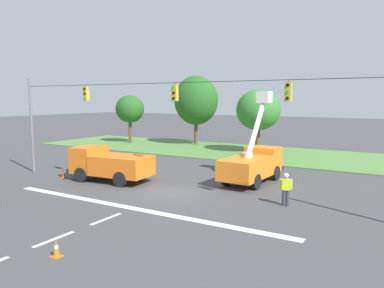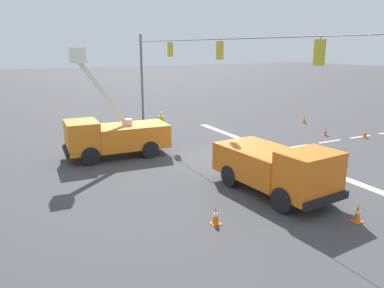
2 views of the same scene
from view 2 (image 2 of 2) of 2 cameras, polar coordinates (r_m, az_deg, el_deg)
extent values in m
plane|color=#424244|center=(21.60, 4.26, -2.17)|extent=(200.00, 200.00, 0.00)
cube|color=silver|center=(23.64, 11.91, -0.95)|extent=(17.60, 0.50, 0.01)
cube|color=silver|center=(24.91, 15.51, -0.38)|extent=(0.20, 2.00, 0.01)
cube|color=silver|center=(26.98, 20.25, 0.38)|extent=(0.20, 2.00, 0.01)
cube|color=silver|center=(29.21, 24.29, 1.03)|extent=(0.20, 2.00, 0.01)
cylinder|color=slate|center=(32.60, -7.65, 9.90)|extent=(0.20, 0.20, 7.20)
cylinder|color=black|center=(20.68, 4.61, 15.62)|extent=(26.00, 0.03, 0.03)
cylinder|color=black|center=(15.14, 19.02, 15.06)|extent=(0.02, 0.02, 0.10)
cube|color=gold|center=(15.14, 18.85, 13.06)|extent=(0.32, 0.28, 0.96)
cylinder|color=black|center=(15.25, 19.39, 14.23)|extent=(0.16, 0.05, 0.16)
cylinder|color=black|center=(15.25, 19.29, 13.03)|extent=(0.16, 0.05, 0.16)
cylinder|color=green|center=(15.26, 19.19, 11.84)|extent=(0.16, 0.05, 0.16)
cylinder|color=black|center=(20.87, 4.28, 15.48)|extent=(0.02, 0.02, 0.10)
cube|color=gold|center=(20.86, 4.25, 14.02)|extent=(0.32, 0.28, 0.96)
cylinder|color=green|center=(20.95, 4.66, 14.89)|extent=(0.16, 0.05, 0.16)
cylinder|color=black|center=(20.95, 4.64, 14.02)|extent=(0.16, 0.05, 0.16)
cylinder|color=black|center=(20.95, 4.62, 13.14)|extent=(0.16, 0.05, 0.16)
cylinder|color=black|center=(26.80, -3.36, 15.31)|extent=(0.02, 0.02, 0.10)
cube|color=gold|center=(26.80, -3.34, 14.18)|extent=(0.32, 0.28, 0.96)
cylinder|color=black|center=(26.87, -3.03, 14.86)|extent=(0.16, 0.05, 0.16)
cylinder|color=green|center=(26.87, -3.02, 14.18)|extent=(0.16, 0.05, 0.16)
cylinder|color=black|center=(26.87, -3.01, 13.50)|extent=(0.16, 0.05, 0.16)
cube|color=orange|center=(22.25, -9.05, 1.27)|extent=(2.52, 4.12, 1.31)
cube|color=orange|center=(21.67, -16.39, 1.08)|extent=(2.31, 1.83, 1.74)
cube|color=#1E2838|center=(21.54, -18.03, 1.70)|extent=(1.97, 0.20, 0.78)
cube|color=black|center=(21.76, -18.70, -1.02)|extent=(2.32, 0.28, 0.30)
cylinder|color=black|center=(20.90, -15.19, -1.81)|extent=(0.33, 1.01, 1.00)
cylinder|color=black|center=(22.94, -16.04, -0.41)|extent=(0.33, 1.01, 1.00)
cylinder|color=black|center=(21.61, -6.40, -0.83)|extent=(0.33, 1.01, 1.00)
cylinder|color=black|center=(23.59, -7.98, 0.44)|extent=(0.33, 1.01, 1.00)
cylinder|color=silver|center=(22.01, -9.85, 3.30)|extent=(0.60, 0.60, 0.36)
cube|color=white|center=(21.48, -13.31, 7.41)|extent=(0.38, 2.71, 3.87)
cube|color=white|center=(21.13, -17.07, 12.82)|extent=(0.94, 0.84, 0.80)
cube|color=orange|center=(17.23, 10.24, -2.72)|extent=(4.14, 2.79, 1.33)
cube|color=orange|center=(15.31, 17.36, -4.46)|extent=(1.89, 2.49, 1.81)
cube|color=#1E2838|center=(14.86, 19.17, -3.91)|extent=(0.29, 2.08, 0.81)
cube|color=black|center=(15.03, 19.81, -8.10)|extent=(0.38, 2.45, 0.30)
cylinder|color=black|center=(16.57, 19.09, -6.47)|extent=(1.02, 0.37, 1.00)
cylinder|color=black|center=(14.98, 13.59, -8.32)|extent=(1.02, 0.37, 1.00)
cylinder|color=black|center=(18.65, 11.27, -3.56)|extent=(1.02, 0.37, 1.00)
cylinder|color=black|center=(17.25, 5.79, -4.86)|extent=(1.02, 0.37, 1.00)
cylinder|color=#383842|center=(26.95, -4.82, 2.16)|extent=(0.18, 0.18, 0.85)
cylinder|color=#383842|center=(26.80, -4.57, 2.09)|extent=(0.18, 0.18, 0.85)
cube|color=#D8EA26|center=(26.73, -4.73, 3.64)|extent=(0.45, 0.33, 0.60)
cube|color=silver|center=(26.73, -4.73, 3.64)|extent=(0.43, 0.18, 0.62)
cylinder|color=#D8EA26|center=(26.94, -5.07, 3.79)|extent=(0.11, 0.11, 0.55)
cylinder|color=#D8EA26|center=(26.51, -4.38, 3.62)|extent=(0.11, 0.11, 0.55)
sphere|color=tan|center=(26.65, -4.75, 4.55)|extent=(0.22, 0.22, 0.22)
sphere|color=white|center=(26.64, -4.75, 4.68)|extent=(0.26, 0.26, 0.26)
cube|color=orange|center=(13.89, 3.61, -12.02)|extent=(0.36, 0.36, 0.03)
cone|color=orange|center=(13.74, 3.63, -10.77)|extent=(0.26, 0.26, 0.64)
cylinder|color=white|center=(13.73, 3.64, -10.65)|extent=(0.16, 0.16, 0.12)
cube|color=orange|center=(29.03, 24.82, 0.91)|extent=(0.36, 0.36, 0.03)
cone|color=orange|center=(28.96, 24.89, 1.57)|extent=(0.26, 0.26, 0.66)
cylinder|color=white|center=(28.95, 24.90, 1.63)|extent=(0.16, 0.16, 0.12)
cube|color=orange|center=(28.75, 19.62, 1.30)|extent=(0.36, 0.36, 0.03)
cone|color=orange|center=(28.68, 19.67, 1.93)|extent=(0.25, 0.25, 0.61)
cylinder|color=white|center=(28.68, 19.68, 1.99)|extent=(0.15, 0.15, 0.11)
cube|color=orange|center=(15.28, 23.82, -10.73)|extent=(0.36, 0.36, 0.03)
cone|color=orange|center=(15.14, 23.95, -9.56)|extent=(0.26, 0.26, 0.66)
cylinder|color=white|center=(15.13, 23.97, -9.44)|extent=(0.16, 0.16, 0.12)
cube|color=orange|center=(32.82, 16.72, 3.11)|extent=(0.36, 0.36, 0.03)
cone|color=orange|center=(32.75, 16.76, 3.70)|extent=(0.26, 0.26, 0.65)
cylinder|color=white|center=(32.75, 16.77, 3.75)|extent=(0.16, 0.16, 0.12)
camera|label=1|loc=(41.78, 17.79, 13.23)|focal=35.00mm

